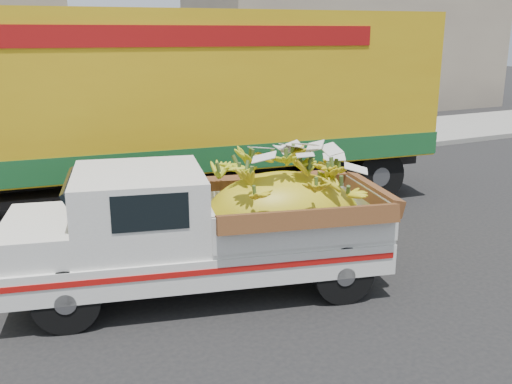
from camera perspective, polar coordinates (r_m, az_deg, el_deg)
name	(u,v)px	position (r m, az deg, el deg)	size (l,w,h in m)	color
ground	(159,293)	(7.96, -9.64, -9.89)	(100.00, 100.00, 0.00)	black
curb	(76,184)	(13.66, -17.59, 0.79)	(60.00, 0.25, 0.15)	gray
sidewalk	(61,166)	(15.69, -18.93, 2.51)	(60.00, 4.00, 0.14)	gray
building_right	(349,42)	(27.31, 9.25, 14.59)	(14.00, 6.00, 6.00)	gray
pickup_truck	(227,224)	(7.68, -2.88, -3.25)	(5.17, 2.92, 1.71)	black
semi_trailer	(139,103)	(11.11, -11.64, 8.70)	(12.04, 3.95, 3.80)	black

